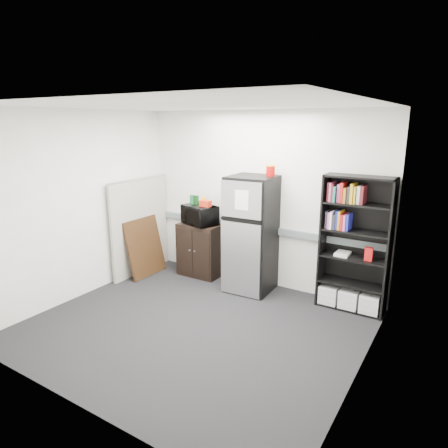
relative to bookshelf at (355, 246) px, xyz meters
name	(u,v)px	position (x,y,z in m)	size (l,w,h in m)	color
floor	(195,326)	(-1.53, -1.57, -0.91)	(4.00, 4.00, 0.00)	black
wall_back	(260,200)	(-1.53, 0.18, 0.44)	(4.00, 0.02, 2.70)	silver
wall_right	(366,252)	(0.47, -1.57, 0.44)	(0.02, 3.50, 2.70)	silver
wall_left	(81,205)	(-3.53, -1.57, 0.44)	(0.02, 3.50, 2.70)	silver
ceiling	(190,105)	(-1.53, -1.57, 1.79)	(4.00, 3.50, 0.02)	white
electrical_raceway	(258,228)	(-1.53, 0.15, -0.01)	(3.92, 0.05, 0.10)	slate
wall_note	(240,185)	(-1.88, 0.18, 0.64)	(0.14, 0.00, 0.10)	white
bookshelf	(355,246)	(0.00, 0.00, 0.00)	(0.90, 0.34, 1.85)	black
cubicle_partition	(140,226)	(-3.43, -0.49, -0.10)	(0.06, 1.30, 1.62)	#A6A193
cabinet	(201,250)	(-2.49, -0.06, -0.47)	(0.71, 0.47, 0.89)	black
microwave	(199,215)	(-2.49, -0.08, 0.13)	(0.57, 0.38, 0.31)	black
snack_box_a	(192,200)	(-2.66, -0.05, 0.36)	(0.07, 0.05, 0.15)	#18552D
snack_box_b	(196,200)	(-2.58, -0.05, 0.36)	(0.07, 0.05, 0.15)	#0B3411
snack_box_c	(204,201)	(-2.43, -0.05, 0.36)	(0.07, 0.05, 0.14)	gold
snack_bag	(205,203)	(-2.36, -0.10, 0.34)	(0.18, 0.10, 0.10)	red
refrigerator	(251,234)	(-1.49, -0.14, -0.03)	(0.69, 0.72, 1.76)	black
coffee_can	(271,170)	(-1.27, -0.02, 0.94)	(0.13, 0.13, 0.18)	#AA0807
framed_poster	(145,247)	(-3.30, -0.54, -0.42)	(0.26, 0.76, 0.96)	black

